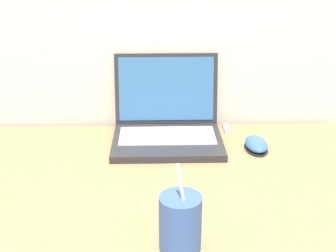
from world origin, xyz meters
The scene contains 4 objects.
laptop centered at (0.06, 0.64, 0.78)m, with size 0.31×0.28×0.23m.
drink_cup centered at (0.07, 0.12, 0.78)m, with size 0.08×0.08×0.19m.
computer_mouse centered at (0.31, 0.56, 0.74)m, with size 0.06×0.11×0.03m.
usb_stick centered at (0.25, 0.70, 0.73)m, with size 0.02×0.06×0.01m.
Camera 1 is at (0.03, -0.63, 1.29)m, focal length 50.00 mm.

